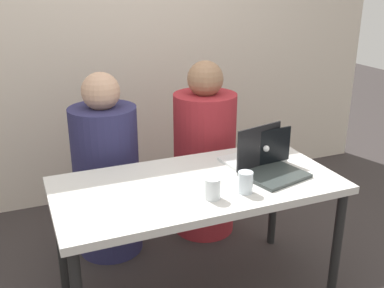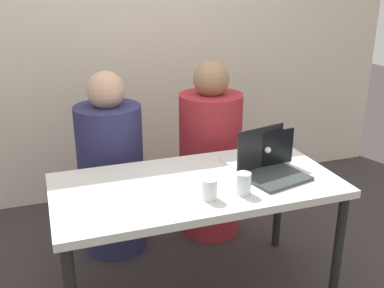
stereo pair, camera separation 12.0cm
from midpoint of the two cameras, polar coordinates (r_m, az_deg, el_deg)
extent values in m
cube|color=beige|center=(3.52, -6.82, 14.02)|extent=(4.50, 0.10, 2.60)
cube|color=silver|center=(2.30, 2.10, -5.29)|extent=(1.45, 0.72, 0.04)
cylinder|color=black|center=(2.54, 19.35, -12.85)|extent=(0.05, 0.05, 0.66)
cylinder|color=black|center=(2.61, -14.81, -11.41)|extent=(0.05, 0.05, 0.66)
cylinder|color=black|center=(2.98, 12.08, -7.01)|extent=(0.05, 0.05, 0.66)
cylinder|color=navy|center=(2.88, -8.97, -4.46)|extent=(0.47, 0.47, 0.96)
sphere|color=tan|center=(2.70, -9.64, 6.74)|extent=(0.23, 0.23, 0.23)
cylinder|color=#A3262E|center=(3.05, 3.43, -2.63)|extent=(0.50, 0.50, 0.98)
sphere|color=#997051|center=(2.87, 3.67, 8.23)|extent=(0.23, 0.23, 0.23)
cube|color=#333B39|center=(2.37, 12.02, -4.15)|extent=(0.35, 0.31, 0.02)
cube|color=black|center=(2.41, 10.10, -0.46)|extent=(0.30, 0.08, 0.23)
sphere|color=white|center=(2.42, 9.86, -0.36)|extent=(0.04, 0.04, 0.04)
cube|color=silver|center=(2.56, 9.25, -2.09)|extent=(0.36, 0.24, 0.02)
cube|color=black|center=(2.44, 10.83, -0.67)|extent=(0.34, 0.04, 0.19)
sphere|color=white|center=(2.43, 11.01, -0.77)|extent=(0.04, 0.04, 0.04)
cylinder|color=white|center=(2.10, 3.88, -5.74)|extent=(0.08, 0.08, 0.10)
cylinder|color=silver|center=(2.11, 3.86, -6.30)|extent=(0.07, 0.07, 0.06)
cylinder|color=silver|center=(2.17, 8.14, -5.01)|extent=(0.07, 0.07, 0.11)
cylinder|color=silver|center=(2.18, 8.11, -5.58)|extent=(0.06, 0.06, 0.06)
camera|label=1|loc=(0.06, -88.49, 0.56)|focal=42.00mm
camera|label=2|loc=(0.06, 91.51, -0.56)|focal=42.00mm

